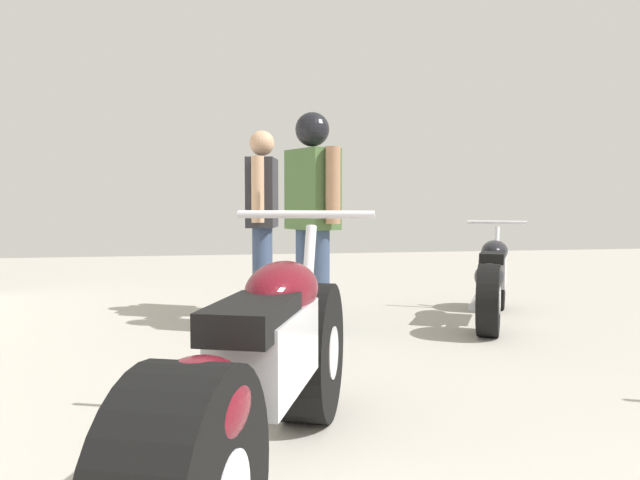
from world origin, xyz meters
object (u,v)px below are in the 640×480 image
Objects in this scene: mechanic_in_blue at (262,212)px; motorcycle_black_naked at (493,280)px; mechanic_with_helmet at (312,201)px; motorcycle_maroon_cruiser at (264,381)px.

motorcycle_black_naked is at bearing -18.14° from mechanic_in_blue.
motorcycle_black_naked is at bearing 5.01° from mechanic_with_helmet.
mechanic_with_helmet reaches higher than motorcycle_black_naked.
mechanic_with_helmet is (-1.55, -0.14, 0.66)m from motorcycle_black_naked.
mechanic_in_blue is at bearing 161.86° from motorcycle_black_naked.
mechanic_in_blue is 0.82m from mechanic_with_helmet.
motorcycle_maroon_cruiser is at bearing -102.88° from mechanic_with_helmet.
motorcycle_black_naked is 0.97× the size of mechanic_with_helmet.
motorcycle_maroon_cruiser is at bearing -94.67° from mechanic_in_blue.
mechanic_in_blue is at bearing 113.20° from mechanic_with_helmet.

